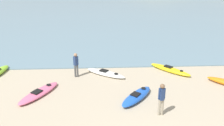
{
  "coord_description": "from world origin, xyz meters",
  "views": [
    {
      "loc": [
        -2.31,
        -6.52,
        6.89
      ],
      "look_at": [
        -1.52,
        9.45,
        0.5
      ],
      "focal_mm": 42.0,
      "sensor_mm": 36.0,
      "label": 1
    }
  ],
  "objects": [
    {
      "name": "kayak_on_sand_4",
      "position": [
        2.26,
        8.99,
        0.15
      ],
      "size": [
        2.47,
        2.53,
        0.34
      ],
      "color": "yellow",
      "rests_on": "ground_plane"
    },
    {
      "name": "person_near_foreground",
      "position": [
        0.5,
        3.97,
        0.93
      ],
      "size": [
        0.33,
        0.27,
        1.63
      ],
      "color": "gray",
      "rests_on": "ground_plane"
    },
    {
      "name": "kayak_on_sand_3",
      "position": [
        -1.96,
        8.67,
        0.13
      ],
      "size": [
        2.69,
        2.12,
        0.3
      ],
      "color": "white",
      "rests_on": "ground_plane"
    },
    {
      "name": "kayak_on_sand_1",
      "position": [
        -0.42,
        5.5,
        0.17
      ],
      "size": [
        2.18,
        2.5,
        0.38
      ],
      "color": "blue",
      "rests_on": "ground_plane"
    },
    {
      "name": "person_near_waterline",
      "position": [
        -3.79,
        8.49,
        0.9
      ],
      "size": [
        0.32,
        0.28,
        1.57
      ],
      "color": "#4C4C4C",
      "rests_on": "ground_plane"
    },
    {
      "name": "kayak_on_sand_0",
      "position": [
        -5.65,
        6.22,
        0.13
      ],
      "size": [
        2.16,
        2.91,
        0.3
      ],
      "color": "#E5668C",
      "rests_on": "ground_plane"
    }
  ]
}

